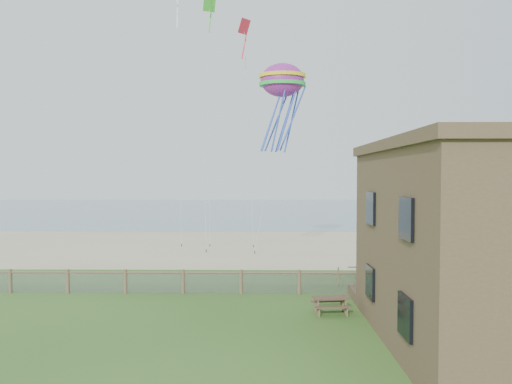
% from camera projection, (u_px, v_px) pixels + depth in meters
% --- Properties ---
extents(ground, '(160.00, 160.00, 0.00)m').
position_uv_depth(ground, '(234.00, 334.00, 17.53)').
color(ground, '#2F4E1B').
rests_on(ground, ground).
extents(sand_beach, '(72.00, 20.00, 0.02)m').
position_uv_depth(sand_beach, '(250.00, 246.00, 39.52)').
color(sand_beach, tan).
rests_on(sand_beach, ground).
extents(ocean, '(160.00, 68.00, 0.02)m').
position_uv_depth(ocean, '(256.00, 209.00, 83.49)').
color(ocean, slate).
rests_on(ocean, ground).
extents(chainlink_fence, '(36.20, 0.20, 1.25)m').
position_uv_depth(chainlink_fence, '(241.00, 283.00, 23.51)').
color(chainlink_fence, brown).
rests_on(chainlink_fence, ground).
extents(motel_deck, '(15.00, 2.00, 0.50)m').
position_uv_depth(motel_deck, '(505.00, 295.00, 22.35)').
color(motel_deck, brown).
rests_on(motel_deck, ground).
extents(picnic_table, '(1.69, 1.35, 0.67)m').
position_uv_depth(picnic_table, '(331.00, 306.00, 20.16)').
color(picnic_table, brown).
rests_on(picnic_table, ground).
extents(octopus_kite, '(3.90, 3.31, 6.81)m').
position_uv_depth(octopus_kite, '(282.00, 105.00, 32.27)').
color(octopus_kite, '#FD2747').
extents(kite_white, '(2.00, 2.25, 2.96)m').
position_uv_depth(kite_white, '(176.00, 1.00, 34.61)').
color(kite_white, white).
extents(kite_red, '(1.99, 1.99, 2.60)m').
position_uv_depth(kite_red, '(244.00, 36.00, 34.26)').
color(kite_red, red).
extents(kite_green, '(1.62, 1.89, 2.34)m').
position_uv_depth(kite_green, '(209.00, 11.00, 34.60)').
color(kite_green, green).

